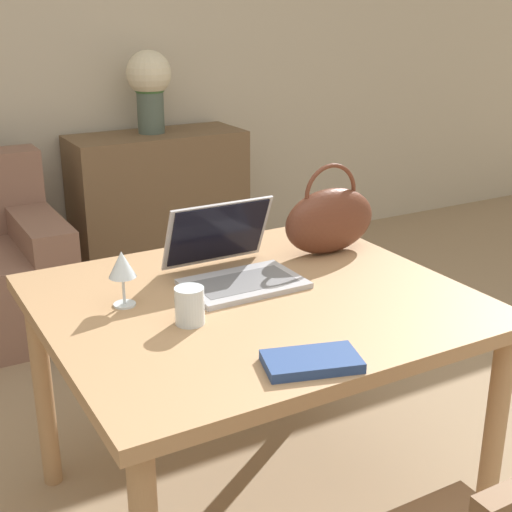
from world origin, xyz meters
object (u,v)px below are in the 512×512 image
object	(u,v)px
laptop	(231,259)
wine_glass	(122,267)
drinking_glass	(190,306)
handbag	(330,219)
flower_vase	(149,83)

from	to	relation	value
laptop	wine_glass	distance (m)	0.35
drinking_glass	wine_glass	distance (m)	0.23
handbag	laptop	bearing A→B (deg)	-173.29
drinking_glass	laptop	bearing A→B (deg)	43.66
laptop	flower_vase	distance (m)	2.01
drinking_glass	flower_vase	xyz separation A→B (m)	(0.75, 2.15, 0.31)
laptop	wine_glass	size ratio (longest dim) A/B	2.16
wine_glass	flower_vase	size ratio (longest dim) A/B	0.35
wine_glass	laptop	bearing A→B (deg)	6.13
laptop	handbag	distance (m)	0.39
wine_glass	handbag	distance (m)	0.74
laptop	wine_glass	xyz separation A→B (m)	(-0.35, -0.04, 0.05)
flower_vase	laptop	bearing A→B (deg)	-104.95
handbag	wine_glass	bearing A→B (deg)	-173.57
handbag	flower_vase	bearing A→B (deg)	86.14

